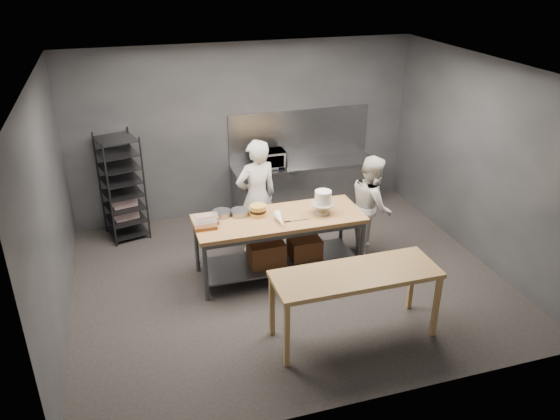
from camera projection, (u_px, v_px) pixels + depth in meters
name	position (u px, v px, depth m)	size (l,w,h in m)	color
ground	(288.00, 279.00, 7.93)	(6.00, 6.00, 0.00)	black
back_wall	(245.00, 131.00, 9.45)	(6.00, 0.04, 3.00)	#4C4F54
work_table	(280.00, 238.00, 7.85)	(2.40, 0.90, 0.92)	brown
near_counter	(356.00, 279.00, 6.45)	(2.00, 0.70, 0.90)	brown
back_counter	(304.00, 187.00, 9.88)	(2.60, 0.60, 0.90)	slate
splashback_panel	(300.00, 134.00, 9.76)	(2.60, 0.02, 0.90)	slate
speed_rack	(122.00, 188.00, 8.81)	(0.74, 0.78, 1.75)	black
chef_behind	(257.00, 197.00, 8.32)	(0.67, 0.44, 1.84)	silver
chef_right	(371.00, 206.00, 8.32)	(0.78, 0.61, 1.60)	silver
microwave	(269.00, 159.00, 9.45)	(0.54, 0.37, 0.30)	black
frosted_cake_stand	(323.00, 200.00, 7.71)	(0.34, 0.34, 0.35)	#B5AB91
layer_cake	(258.00, 210.00, 7.71)	(0.23, 0.23, 0.16)	gold
cake_pans	(231.00, 213.00, 7.73)	(0.53, 0.32, 0.07)	gray
piping_bag	(280.00, 220.00, 7.48)	(0.12, 0.12, 0.38)	white
offset_spatula	(293.00, 221.00, 7.58)	(0.37, 0.02, 0.02)	slate
pastry_clamshells	(206.00, 222.00, 7.44)	(0.36, 0.35, 0.11)	#9C561F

